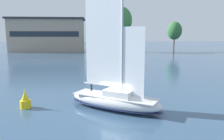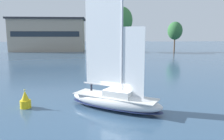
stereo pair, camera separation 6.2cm
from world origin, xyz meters
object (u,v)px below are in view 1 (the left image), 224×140
tree_shore_left (174,31)px  tree_shore_center (121,20)px  sailboat_main (115,98)px  channel_buoy (25,101)px

tree_shore_left → tree_shore_center: 21.57m
tree_shore_left → sailboat_main: sailboat_main is taller
tree_shore_left → tree_shore_center: tree_shore_center is taller
channel_buoy → tree_shore_left: bearing=59.6°
tree_shore_left → tree_shore_center: bearing=178.1°
sailboat_main → tree_shore_left: bearing=65.7°
tree_shore_center → sailboat_main: tree_shore_center is taller
sailboat_main → tree_shore_center: bearing=82.7°
tree_shore_center → sailboat_main: (-8.60, -66.67, -11.24)m
tree_shore_left → sailboat_main: (-29.79, -65.96, -7.29)m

